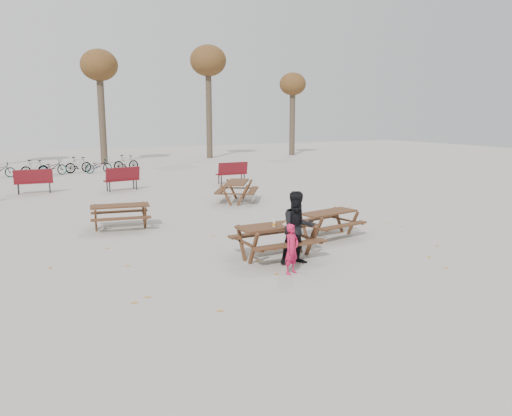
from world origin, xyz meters
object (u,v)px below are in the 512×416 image
soda_bottle (274,224)px  main_picnic_table (276,233)px  food_tray (287,224)px  child (292,249)px  picnic_table_far (237,192)px  picnic_table_east (328,224)px  picnic_table_north (120,217)px  adult (298,228)px

soda_bottle → main_picnic_table: bearing=43.9°
main_picnic_table → food_tray: 0.32m
food_tray → child: child is taller
picnic_table_far → picnic_table_east: bearing=-148.7°
picnic_table_north → picnic_table_east: bearing=-26.9°
child → picnic_table_far: bearing=49.9°
main_picnic_table → child: 1.19m
child → picnic_table_east: (2.56, 2.23, -0.18)m
picnic_table_east → picnic_table_north: picnic_table_north is taller
child → picnic_table_east: child is taller
child → picnic_table_east: 3.40m
adult → picnic_table_far: (2.26, 7.75, -0.42)m
adult → picnic_table_east: bearing=48.8°
child → picnic_table_north: size_ratio=0.65×
child → soda_bottle: bearing=59.2°
food_tray → picnic_table_far: size_ratio=0.10×
picnic_table_east → picnic_table_far: (0.18, 6.05, 0.04)m
picnic_table_east → picnic_table_far: 6.05m
main_picnic_table → picnic_table_far: size_ratio=1.00×
child → food_tray: bearing=41.7°
food_tray → picnic_table_north: food_tray is taller
child → adult: 0.77m
main_picnic_table → food_tray: (0.21, -0.13, 0.21)m
child → main_picnic_table: bearing=53.4°
soda_bottle → picnic_table_north: 5.36m
picnic_table_east → child: bearing=-148.3°
main_picnic_table → soda_bottle: bearing=-136.1°
soda_bottle → picnic_table_north: bearing=116.0°
soda_bottle → adult: adult is taller
food_tray → adult: size_ratio=0.11×
main_picnic_table → picnic_table_far: 7.54m
soda_bottle → child: child is taller
main_picnic_table → picnic_table_east: (2.25, 1.08, -0.24)m
food_tray → picnic_table_north: 5.51m
main_picnic_table → soda_bottle: soda_bottle is taller
child → adult: adult is taller
picnic_table_far → adult: bearing=-163.2°
food_tray → child: size_ratio=0.17×
picnic_table_far → child: bearing=-165.3°
child → picnic_table_north: bearing=88.8°
food_tray → picnic_table_east: food_tray is taller
adult → soda_bottle: bearing=132.7°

